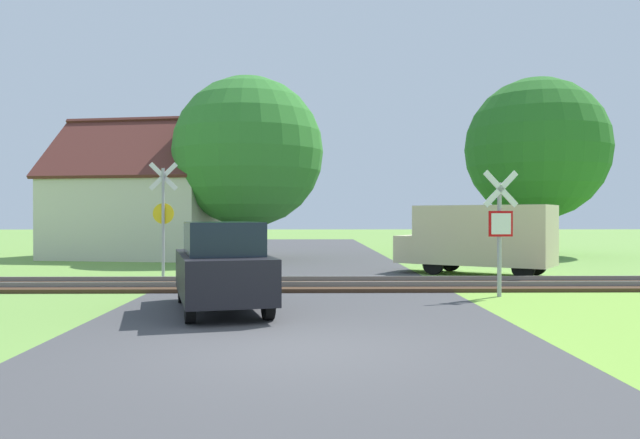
{
  "coord_description": "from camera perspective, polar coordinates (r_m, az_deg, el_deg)",
  "views": [
    {
      "loc": [
        0.2,
        -8.87,
        1.9
      ],
      "look_at": [
        0.5,
        8.73,
        1.8
      ],
      "focal_mm": 35.0,
      "sensor_mm": 36.0,
      "label": 1
    }
  ],
  "objects": [
    {
      "name": "ground_plane",
      "position": [
        9.08,
        -2.26,
        -11.74
      ],
      "size": [
        160.0,
        160.0,
        0.0
      ],
      "primitive_type": "plane",
      "color": "#6B9942"
    },
    {
      "name": "road_asphalt",
      "position": [
        11.04,
        -2.02,
        -9.56
      ],
      "size": [
        7.55,
        80.0,
        0.01
      ],
      "primitive_type": "cube",
      "color": "#424244",
      "rests_on": "ground"
    },
    {
      "name": "rail_track",
      "position": [
        16.7,
        -1.67,
        -6.01
      ],
      "size": [
        60.0,
        2.6,
        0.22
      ],
      "color": "#422D1E",
      "rests_on": "ground"
    },
    {
      "name": "stop_sign_near",
      "position": [
        15.2,
        16.13,
        -0.56
      ],
      "size": [
        0.87,
        0.2,
        2.97
      ],
      "rotation": [
        0.0,
        0.0,
        3.31
      ],
      "color": "#9E9EA5",
      "rests_on": "ground"
    },
    {
      "name": "crossing_sign_far",
      "position": [
        19.66,
        -14.14,
        0.68
      ],
      "size": [
        0.88,
        0.15,
        3.55
      ],
      "rotation": [
        0.0,
        0.0,
        0.07
      ],
      "color": "#9E9EA5",
      "rests_on": "ground"
    },
    {
      "name": "house",
      "position": [
        29.91,
        -15.96,
        0.56
      ],
      "size": [
        8.38,
        7.52,
        6.46
      ],
      "rotation": [
        0.0,
        0.0,
        -0.18
      ],
      "color": "beige",
      "rests_on": "ground"
    },
    {
      "name": "tree_center",
      "position": [
        27.47,
        -6.59,
        6.17
      ],
      "size": [
        6.54,
        6.54,
        7.98
      ],
      "color": "#513823",
      "rests_on": "ground"
    },
    {
      "name": "tree_far",
      "position": [
        32.22,
        19.22,
        6.12
      ],
      "size": [
        6.89,
        6.89,
        8.61
      ],
      "color": "#513823",
      "rests_on": "ground"
    },
    {
      "name": "mail_truck",
      "position": [
        20.77,
        14.33,
        -1.51
      ],
      "size": [
        5.12,
        4.22,
        2.24
      ],
      "rotation": [
        0.0,
        0.0,
        0.99
      ],
      "color": "beige",
      "rests_on": "ground"
    },
    {
      "name": "parked_car",
      "position": [
        12.64,
        -8.98,
        -4.24
      ],
      "size": [
        2.57,
        4.28,
        1.78
      ],
      "rotation": [
        0.0,
        0.0,
        0.25
      ],
      "color": "black",
      "rests_on": "ground"
    }
  ]
}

